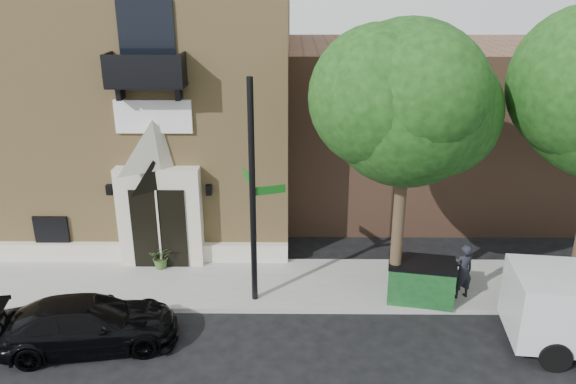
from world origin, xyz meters
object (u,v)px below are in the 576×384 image
Objects in this scene: dumpster at (421,280)px; pedestrian_near at (463,271)px; black_sedan at (88,324)px; fire_hydrant at (423,291)px; street_sign at (253,195)px.

pedestrian_near reaches higher than dumpster.
pedestrian_near reaches higher than black_sedan.
fire_hydrant is 1.31m from pedestrian_near.
pedestrian_near is (9.95, 2.19, 0.33)m from black_sedan.
fire_hydrant is 0.46× the size of pedestrian_near.
dumpster is 1.24m from pedestrian_near.
pedestrian_near is at bearing 16.46° from fire_hydrant.
fire_hydrant is (4.71, -0.24, -2.81)m from street_sign.
fire_hydrant is at bearing -70.63° from dumpster.
black_sedan reaches higher than fire_hydrant.
black_sedan is at bearing -156.33° from dumpster.
street_sign is at bearing 177.10° from fire_hydrant.
street_sign reaches higher than black_sedan.
fire_hydrant is at bearing -88.48° from black_sedan.
black_sedan is 8.97m from dumpster.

